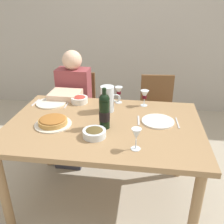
{
  "coord_description": "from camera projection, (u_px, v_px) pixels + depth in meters",
  "views": [
    {
      "loc": [
        0.3,
        -1.69,
        1.66
      ],
      "look_at": [
        0.07,
        -0.03,
        0.88
      ],
      "focal_mm": 40.19,
      "sensor_mm": 36.0,
      "label": 1
    }
  ],
  "objects": [
    {
      "name": "dinner_plate_left_setting",
      "position": [
        158.0,
        121.0,
        1.96
      ],
      "size": [
        0.25,
        0.25,
        0.01
      ],
      "primitive_type": "cylinder",
      "color": "white",
      "rests_on": "dining_table"
    },
    {
      "name": "wine_glass_left_diner",
      "position": [
        145.0,
        95.0,
        2.2
      ],
      "size": [
        0.07,
        0.07,
        0.14
      ],
      "color": "silver",
      "rests_on": "dining_table"
    },
    {
      "name": "baked_tart",
      "position": [
        53.0,
        122.0,
        1.9
      ],
      "size": [
        0.28,
        0.28,
        0.06
      ],
      "color": "silver",
      "rests_on": "dining_table"
    },
    {
      "name": "back_wall",
      "position": [
        128.0,
        15.0,
        3.55
      ],
      "size": [
        8.0,
        0.1,
        2.8
      ],
      "primitive_type": "cube",
      "color": "#B2ADA3",
      "rests_on": "ground"
    },
    {
      "name": "diner_left",
      "position": [
        72.0,
        105.0,
        2.62
      ],
      "size": [
        0.34,
        0.5,
        1.16
      ],
      "rotation": [
        0.0,
        0.0,
        3.13
      ],
      "color": "#8E3D42",
      "rests_on": "ground"
    },
    {
      "name": "ground_plane",
      "position": [
        105.0,
        198.0,
        2.26
      ],
      "size": [
        8.0,
        8.0,
        0.0
      ],
      "primitive_type": "plane",
      "color": "#B2A893"
    },
    {
      "name": "spoon_right_setting",
      "position": [
        36.0,
        102.0,
        2.3
      ],
      "size": [
        0.02,
        0.16,
        0.0
      ],
      "primitive_type": "cube",
      "rotation": [
        0.0,
        0.0,
        1.54
      ],
      "color": "silver",
      "rests_on": "dining_table"
    },
    {
      "name": "wine_glass_centre",
      "position": [
        119.0,
        91.0,
        2.26
      ],
      "size": [
        0.07,
        0.07,
        0.15
      ],
      "color": "silver",
      "rests_on": "dining_table"
    },
    {
      "name": "chair_left",
      "position": [
        78.0,
        106.0,
        2.88
      ],
      "size": [
        0.4,
        0.4,
        0.87
      ],
      "rotation": [
        0.0,
        0.0,
        3.13
      ],
      "color": "brown",
      "rests_on": "ground"
    },
    {
      "name": "chair_right",
      "position": [
        157.0,
        110.0,
        2.78
      ],
      "size": [
        0.44,
        0.44,
        0.87
      ],
      "rotation": [
        0.0,
        0.0,
        3.24
      ],
      "color": "brown",
      "rests_on": "ground"
    },
    {
      "name": "water_pitcher",
      "position": [
        108.0,
        100.0,
        2.1
      ],
      "size": [
        0.17,
        0.11,
        0.22
      ],
      "color": "silver",
      "rests_on": "dining_table"
    },
    {
      "name": "fork_left_setting",
      "position": [
        139.0,
        120.0,
        1.98
      ],
      "size": [
        0.02,
        0.16,
        0.0
      ],
      "primitive_type": "cube",
      "rotation": [
        0.0,
        0.0,
        1.64
      ],
      "color": "silver",
      "rests_on": "dining_table"
    },
    {
      "name": "olive_bowl",
      "position": [
        94.0,
        133.0,
        1.74
      ],
      "size": [
        0.16,
        0.16,
        0.06
      ],
      "color": "silver",
      "rests_on": "dining_table"
    },
    {
      "name": "wine_glass_right_diner",
      "position": [
        136.0,
        135.0,
        1.57
      ],
      "size": [
        0.07,
        0.07,
        0.15
      ],
      "color": "silver",
      "rests_on": "dining_table"
    },
    {
      "name": "knife_left_setting",
      "position": [
        177.0,
        123.0,
        1.94
      ],
      "size": [
        0.02,
        0.18,
        0.0
      ],
      "primitive_type": "cube",
      "rotation": [
        0.0,
        0.0,
        1.62
      ],
      "color": "silver",
      "rests_on": "dining_table"
    },
    {
      "name": "salad_bowl",
      "position": [
        79.0,
        99.0,
        2.29
      ],
      "size": [
        0.15,
        0.15,
        0.07
      ],
      "color": "white",
      "rests_on": "dining_table"
    },
    {
      "name": "dining_table",
      "position": [
        104.0,
        134.0,
        1.97
      ],
      "size": [
        1.5,
        1.0,
        0.76
      ],
      "color": "#9E7A51",
      "rests_on": "ground"
    },
    {
      "name": "knife_right_setting",
      "position": [
        67.0,
        104.0,
        2.27
      ],
      "size": [
        0.01,
        0.18,
        0.0
      ],
      "primitive_type": "cube",
      "rotation": [
        0.0,
        0.0,
        1.59
      ],
      "color": "silver",
      "rests_on": "dining_table"
    },
    {
      "name": "wine_bottle",
      "position": [
        104.0,
        111.0,
        1.82
      ],
      "size": [
        0.08,
        0.08,
        0.31
      ],
      "color": "black",
      "rests_on": "dining_table"
    },
    {
      "name": "dinner_plate_right_setting",
      "position": [
        51.0,
        103.0,
        2.28
      ],
      "size": [
        0.27,
        0.27,
        0.01
      ],
      "primitive_type": "cylinder",
      "color": "silver",
      "rests_on": "dining_table"
    }
  ]
}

